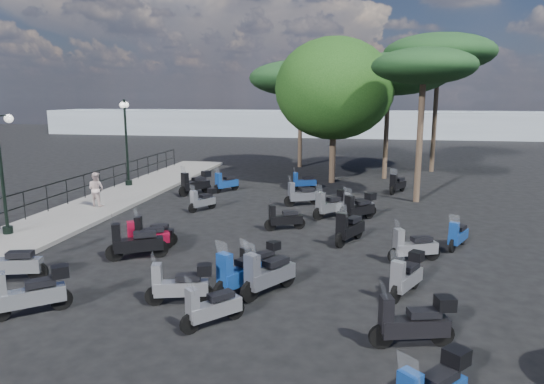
% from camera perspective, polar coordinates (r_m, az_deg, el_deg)
% --- Properties ---
extents(ground, '(120.00, 120.00, 0.00)m').
position_cam_1_polar(ground, '(16.65, -6.66, -5.59)').
color(ground, black).
rests_on(ground, ground).
extents(sidewalk, '(3.00, 30.00, 0.15)m').
position_cam_1_polar(sidewalk, '(21.94, -20.72, -1.94)').
color(sidewalk, slate).
rests_on(sidewalk, ground).
extents(railing, '(0.04, 26.04, 1.10)m').
position_cam_1_polar(railing, '(22.32, -23.98, 0.19)').
color(railing, black).
rests_on(railing, sidewalk).
extents(lamp_post_1, '(0.54, 1.19, 4.16)m').
position_cam_1_polar(lamp_post_1, '(18.61, -29.29, 2.77)').
color(lamp_post_1, black).
rests_on(lamp_post_1, sidewalk).
extents(lamp_post_2, '(0.63, 1.27, 4.48)m').
position_cam_1_polar(lamp_post_2, '(26.51, -16.79, 6.23)').
color(lamp_post_2, black).
rests_on(lamp_post_2, sidewalk).
extents(pedestrian_far, '(0.80, 0.67, 1.47)m').
position_cam_1_polar(pedestrian_far, '(22.03, -19.99, 0.32)').
color(pedestrian_far, beige).
rests_on(pedestrian_far, sidewalk).
extents(scooter_1, '(1.75, 0.76, 1.43)m').
position_cam_1_polar(scooter_1, '(14.49, -28.46, -7.44)').
color(scooter_1, black).
rests_on(scooter_1, ground).
extents(scooter_2, '(1.67, 1.01, 1.46)m').
position_cam_1_polar(scooter_2, '(15.01, -15.79, -5.82)').
color(scooter_2, black).
rests_on(scooter_2, ground).
extents(scooter_3, '(1.54, 0.56, 1.23)m').
position_cam_1_polar(scooter_3, '(16.27, -13.89, -4.69)').
color(scooter_3, black).
rests_on(scooter_3, ground).
extents(scooter_4, '(1.25, 1.60, 1.48)m').
position_cam_1_polar(scooter_4, '(24.16, -9.00, 0.99)').
color(scooter_4, black).
rests_on(scooter_4, ground).
extents(scooter_5, '(1.44, 1.26, 1.39)m').
position_cam_1_polar(scooter_5, '(12.15, -26.50, -10.59)').
color(scooter_5, black).
rests_on(scooter_5, ground).
extents(scooter_6, '(1.41, 0.95, 1.27)m').
position_cam_1_polar(scooter_6, '(15.74, -14.57, -5.21)').
color(scooter_6, black).
rests_on(scooter_6, ground).
extents(scooter_7, '(0.90, 1.35, 1.19)m').
position_cam_1_polar(scooter_7, '(20.75, -8.14, -0.98)').
color(scooter_7, black).
rests_on(scooter_7, ground).
extents(scooter_8, '(1.01, 1.43, 1.31)m').
position_cam_1_polar(scooter_8, '(24.70, -5.47, 1.05)').
color(scooter_8, black).
rests_on(scooter_8, ground).
extents(scooter_9, '(1.10, 1.20, 1.22)m').
position_cam_1_polar(scooter_9, '(10.53, -7.14, -13.38)').
color(scooter_9, black).
rests_on(scooter_9, ground).
extents(scooter_10, '(1.57, 0.69, 1.28)m').
position_cam_1_polar(scooter_10, '(11.66, -10.76, -10.68)').
color(scooter_10, black).
rests_on(scooter_10, ground).
extents(scooter_11, '(0.99, 1.28, 1.18)m').
position_cam_1_polar(scooter_11, '(13.10, -1.48, -8.17)').
color(scooter_11, black).
rests_on(scooter_11, ground).
extents(scooter_12, '(1.44, 0.79, 1.22)m').
position_cam_1_polar(scooter_12, '(17.59, 1.40, -3.18)').
color(scooter_12, black).
rests_on(scooter_12, ground).
extents(scooter_13, '(1.35, 1.40, 1.41)m').
position_cam_1_polar(scooter_13, '(19.48, 6.96, -1.50)').
color(scooter_13, black).
rests_on(scooter_13, ground).
extents(scooter_14, '(1.43, 0.74, 1.19)m').
position_cam_1_polar(scooter_14, '(25.17, 3.73, 1.18)').
color(scooter_14, black).
rests_on(scooter_14, ground).
extents(scooter_15, '(1.66, 0.71, 1.35)m').
position_cam_1_polar(scooter_15, '(10.04, 16.30, -14.54)').
color(scooter_15, black).
rests_on(scooter_15, ground).
extents(scooter_16, '(1.13, 1.62, 1.48)m').
position_cam_1_polar(scooter_16, '(11.99, -0.50, -9.71)').
color(scooter_16, black).
rests_on(scooter_16, ground).
extents(scooter_17, '(1.07, 1.69, 1.49)m').
position_cam_1_polar(scooter_17, '(12.07, -3.74, -9.56)').
color(scooter_17, black).
rests_on(scooter_17, ground).
extents(scooter_18, '(0.96, 1.68, 1.44)m').
position_cam_1_polar(scooter_18, '(16.21, 9.06, -4.29)').
color(scooter_18, black).
rests_on(scooter_18, ground).
extents(scooter_19, '(1.51, 0.75, 1.25)m').
position_cam_1_polar(scooter_19, '(19.85, 9.94, -1.64)').
color(scooter_19, black).
rests_on(scooter_19, ground).
extents(scooter_20, '(1.56, 0.96, 1.37)m').
position_cam_1_polar(scooter_20, '(21.50, 3.52, -0.39)').
color(scooter_20, black).
rests_on(scooter_20, ground).
extents(scooter_22, '(0.93, 1.49, 1.29)m').
position_cam_1_polar(scooter_22, '(12.39, 15.53, -9.56)').
color(scooter_22, black).
rests_on(scooter_22, ground).
extents(scooter_23, '(1.56, 0.83, 1.31)m').
position_cam_1_polar(scooter_23, '(14.84, 16.27, -6.25)').
color(scooter_23, black).
rests_on(scooter_23, ground).
extents(scooter_24, '(0.82, 1.41, 1.21)m').
position_cam_1_polar(scooter_24, '(16.58, 20.99, -4.83)').
color(scooter_24, black).
rests_on(scooter_24, ground).
extents(scooter_25, '(1.30, 1.38, 1.38)m').
position_cam_1_polar(scooter_25, '(19.15, 10.23, -1.86)').
color(scooter_25, black).
rests_on(scooter_25, ground).
extents(scooter_26, '(0.91, 1.51, 1.31)m').
position_cam_1_polar(scooter_26, '(25.01, 14.52, 0.87)').
color(scooter_26, black).
rests_on(scooter_26, ground).
extents(broadleaf_tree, '(6.50, 6.50, 7.95)m').
position_cam_1_polar(broadleaf_tree, '(27.17, 7.32, 11.94)').
color(broadleaf_tree, '#38281E').
rests_on(broadleaf_tree, ground).
extents(pine_0, '(6.83, 6.83, 7.19)m').
position_cam_1_polar(pine_0, '(29.12, 13.59, 13.26)').
color(pine_0, '#38281E').
rests_on(pine_0, ground).
extents(pine_1, '(6.77, 6.77, 8.59)m').
position_cam_1_polar(pine_1, '(32.71, 19.05, 15.18)').
color(pine_1, '#38281E').
rests_on(pine_1, ground).
extents(pine_2, '(6.88, 6.88, 7.16)m').
position_cam_1_polar(pine_2, '(33.19, 3.39, 13.19)').
color(pine_2, '#38281E').
rests_on(pine_2, ground).
extents(pine_3, '(4.56, 4.56, 6.89)m').
position_cam_1_polar(pine_3, '(22.91, 17.44, 13.86)').
color(pine_3, '#38281E').
rests_on(pine_3, ground).
extents(distant_hills, '(70.00, 8.00, 3.00)m').
position_cam_1_polar(distant_hills, '(60.48, 6.11, 8.04)').
color(distant_hills, gray).
rests_on(distant_hills, ground).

